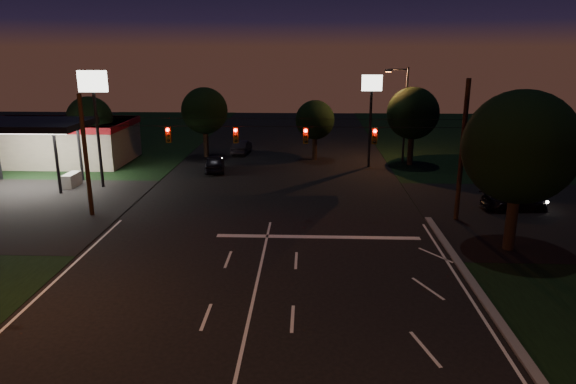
{
  "coord_description": "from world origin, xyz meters",
  "views": [
    {
      "loc": [
        2.38,
        -16.94,
        10.84
      ],
      "look_at": [
        1.27,
        10.6,
        3.0
      ],
      "focal_mm": 32.0,
      "sensor_mm": 36.0,
      "label": 1
    }
  ],
  "objects_px": {
    "car_oncoming_b": "(242,147)",
    "car_cross": "(514,201)",
    "tree_right_near": "(520,148)",
    "car_oncoming_a": "(215,163)",
    "utility_pole_right": "(456,220)"
  },
  "relations": [
    {
      "from": "tree_right_near",
      "to": "car_oncoming_a",
      "type": "bearing_deg",
      "value": 137.97
    },
    {
      "from": "car_oncoming_b",
      "to": "car_cross",
      "type": "relative_size",
      "value": 0.95
    },
    {
      "from": "utility_pole_right",
      "to": "tree_right_near",
      "type": "height_order",
      "value": "tree_right_near"
    },
    {
      "from": "car_oncoming_b",
      "to": "car_cross",
      "type": "height_order",
      "value": "car_oncoming_b"
    },
    {
      "from": "tree_right_near",
      "to": "car_oncoming_a",
      "type": "height_order",
      "value": "tree_right_near"
    },
    {
      "from": "tree_right_near",
      "to": "car_oncoming_b",
      "type": "height_order",
      "value": "tree_right_near"
    },
    {
      "from": "utility_pole_right",
      "to": "tree_right_near",
      "type": "xyz_separation_m",
      "value": [
        1.53,
        -4.83,
        5.68
      ]
    },
    {
      "from": "car_oncoming_b",
      "to": "car_oncoming_a",
      "type": "bearing_deg",
      "value": 84.23
    },
    {
      "from": "utility_pole_right",
      "to": "car_oncoming_b",
      "type": "height_order",
      "value": "utility_pole_right"
    },
    {
      "from": "car_oncoming_a",
      "to": "car_cross",
      "type": "height_order",
      "value": "car_oncoming_a"
    },
    {
      "from": "car_cross",
      "to": "car_oncoming_b",
      "type": "bearing_deg",
      "value": 42.15
    },
    {
      "from": "tree_right_near",
      "to": "car_cross",
      "type": "height_order",
      "value": "tree_right_near"
    },
    {
      "from": "tree_right_near",
      "to": "car_cross",
      "type": "bearing_deg",
      "value": 67.0
    },
    {
      "from": "tree_right_near",
      "to": "car_oncoming_a",
      "type": "distance_m",
      "value": 26.8
    },
    {
      "from": "utility_pole_right",
      "to": "car_cross",
      "type": "height_order",
      "value": "utility_pole_right"
    }
  ]
}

